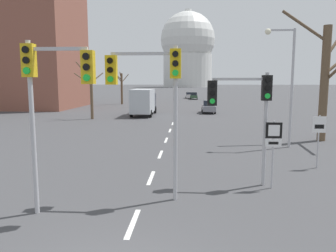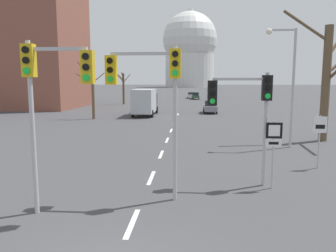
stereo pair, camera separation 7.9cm
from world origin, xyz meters
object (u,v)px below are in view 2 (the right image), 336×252
(traffic_signal_near_right, at_px, (247,101))
(route_sign_post, at_px, (274,143))
(sedan_near_left, at_px, (196,96))
(sedan_near_right, at_px, (191,95))
(traffic_signal_centre_tall, at_px, (153,84))
(sedan_mid_centre, at_px, (210,107))
(speed_limit_sign, at_px, (320,133))
(street_lamp_right, at_px, (288,75))
(delivery_truck, at_px, (145,101))
(traffic_signal_near_left, at_px, (50,84))

(traffic_signal_near_right, xyz_separation_m, route_sign_post, (0.99, -0.37, -1.55))
(sedan_near_left, bearing_deg, sedan_near_right, 101.36)
(sedan_near_left, bearing_deg, traffic_signal_centre_tall, -91.95)
(sedan_near_right, height_order, sedan_mid_centre, sedan_mid_centre)
(traffic_signal_near_right, relative_size, sedan_near_right, 1.12)
(speed_limit_sign, height_order, sedan_mid_centre, speed_limit_sign)
(speed_limit_sign, bearing_deg, street_lamp_right, 91.95)
(delivery_truck, bearing_deg, traffic_signal_near_right, -73.70)
(traffic_signal_near_right, height_order, sedan_near_right, traffic_signal_near_right)
(sedan_mid_centre, relative_size, delivery_truck, 0.59)
(sedan_mid_centre, bearing_deg, delivery_truck, -156.00)
(traffic_signal_near_left, distance_m, traffic_signal_centre_tall, 3.23)
(speed_limit_sign, bearing_deg, sedan_mid_centre, 97.54)
(sedan_near_right, bearing_deg, delivery_truck, -97.57)
(traffic_signal_near_left, xyz_separation_m, route_sign_post, (7.25, 2.90, -2.21))
(sedan_near_right, bearing_deg, route_sign_post, -87.27)
(traffic_signal_near_left, relative_size, traffic_signal_centre_tall, 1.01)
(traffic_signal_near_right, relative_size, route_sign_post, 1.70)
(traffic_signal_near_right, height_order, traffic_signal_near_left, traffic_signal_near_left)
(traffic_signal_centre_tall, height_order, delivery_truck, traffic_signal_centre_tall)
(sedan_near_left, bearing_deg, delivery_truck, -100.20)
(traffic_signal_near_right, bearing_deg, traffic_signal_centre_tall, -151.73)
(traffic_signal_near_left, relative_size, route_sign_post, 2.02)
(street_lamp_right, relative_size, sedan_near_left, 1.87)
(street_lamp_right, bearing_deg, speed_limit_sign, -88.05)
(route_sign_post, bearing_deg, traffic_signal_near_left, -158.19)
(sedan_near_left, distance_m, sedan_mid_centre, 32.26)
(delivery_truck, bearing_deg, traffic_signal_centre_tall, -81.33)
(street_lamp_right, height_order, sedan_near_left, street_lamp_right)
(sedan_near_left, height_order, delivery_truck, delivery_truck)
(traffic_signal_near_left, relative_size, sedan_near_left, 1.36)
(sedan_mid_centre, bearing_deg, traffic_signal_near_left, -101.25)
(traffic_signal_near_left, relative_size, sedan_near_right, 1.34)
(delivery_truck, bearing_deg, route_sign_post, -71.97)
(traffic_signal_centre_tall, xyz_separation_m, sedan_near_right, (1.15, 68.76, -3.21))
(sedan_near_left, xyz_separation_m, sedan_mid_centre, (1.50, -32.22, 0.01))
(speed_limit_sign, xyz_separation_m, sedan_near_right, (-6.08, 64.17, -0.94))
(traffic_signal_centre_tall, bearing_deg, traffic_signal_near_right, 28.27)
(traffic_signal_near_right, relative_size, delivery_truck, 0.61)
(sedan_near_right, bearing_deg, traffic_signal_near_left, -93.29)
(speed_limit_sign, relative_size, sedan_near_right, 0.64)
(traffic_signal_near_right, xyz_separation_m, delivery_truck, (-7.65, 26.16, -1.62))
(sedan_near_left, bearing_deg, traffic_signal_near_left, -94.43)
(route_sign_post, distance_m, sedan_mid_centre, 30.08)
(sedan_near_right, bearing_deg, traffic_signal_near_right, -88.09)
(traffic_signal_near_left, distance_m, delivery_truck, 29.55)
(traffic_signal_centre_tall, height_order, street_lamp_right, street_lamp_right)
(sedan_mid_centre, distance_m, delivery_truck, 8.73)
(traffic_signal_near_left, distance_m, sedan_near_left, 65.45)
(traffic_signal_centre_tall, xyz_separation_m, delivery_truck, (-4.27, 27.97, -2.26))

